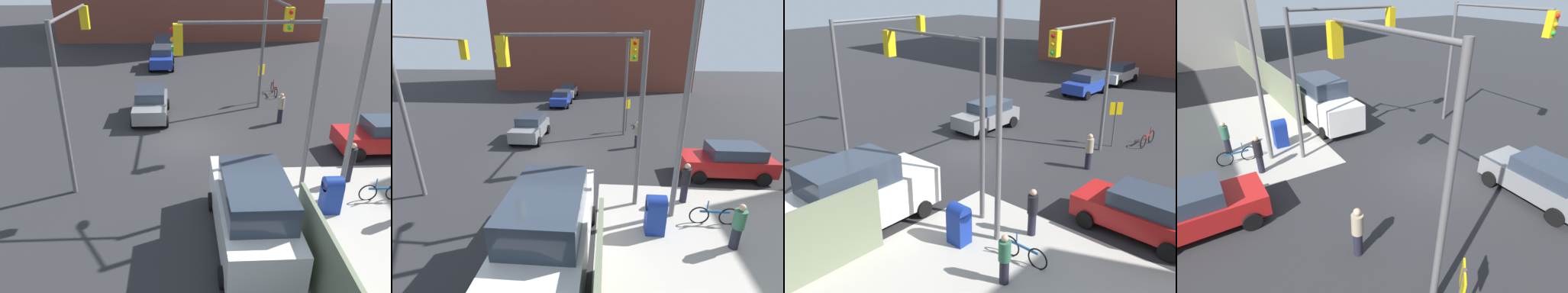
# 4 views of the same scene
# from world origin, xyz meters

# --- Properties ---
(ground_plane) EXTENTS (120.00, 120.00, 0.00)m
(ground_plane) POSITION_xyz_m (0.00, 0.00, 0.00)
(ground_plane) COLOR #28282B
(building_brick_west) EXTENTS (16.00, 28.00, 20.92)m
(building_brick_west) POSITION_xyz_m (-32.00, 1.00, 10.46)
(building_brick_west) COLOR brown
(building_brick_west) RESTS_ON ground
(traffic_signal_nw_corner) EXTENTS (5.15, 0.36, 6.50)m
(traffic_signal_nw_corner) POSITION_xyz_m (-2.55, 4.50, 4.61)
(traffic_signal_nw_corner) COLOR #59595B
(traffic_signal_nw_corner) RESTS_ON ground
(traffic_signal_se_corner) EXTENTS (5.53, 0.36, 6.50)m
(traffic_signal_se_corner) POSITION_xyz_m (2.39, -4.50, 4.63)
(traffic_signal_se_corner) COLOR #59595B
(traffic_signal_se_corner) RESTS_ON ground
(traffic_signal_ne_corner) EXTENTS (0.36, 5.21, 6.50)m
(traffic_signal_ne_corner) POSITION_xyz_m (4.50, 2.53, 4.61)
(traffic_signal_ne_corner) COLOR #59595B
(traffic_signal_ne_corner) RESTS_ON ground
(street_lamp_corner) EXTENTS (2.42, 1.55, 8.00)m
(street_lamp_corner) POSITION_xyz_m (4.89, 5.60, 4.70)
(street_lamp_corner) COLOR slate
(street_lamp_corner) RESTS_ON ground
(warning_sign_two_way) EXTENTS (0.48, 0.48, 2.40)m
(warning_sign_two_way) POSITION_xyz_m (-5.40, 4.73, 1.64)
(warning_sign_two_way) COLOR #4C4C4C
(warning_sign_two_way) RESTS_ON ground
(mailbox_blue) EXTENTS (0.56, 0.64, 1.43)m
(mailbox_blue) POSITION_xyz_m (6.20, 5.00, 0.76)
(mailbox_blue) COLOR navy
(mailbox_blue) RESTS_ON ground
(hatchback_white) EXTENTS (4.15, 2.02, 1.62)m
(hatchback_white) POSITION_xyz_m (-19.27, -1.65, 0.84)
(hatchback_white) COLOR white
(hatchback_white) RESTS_ON ground
(sedan_red) EXTENTS (2.02, 4.23, 1.62)m
(sedan_red) POSITION_xyz_m (1.67, 9.16, 0.84)
(sedan_red) COLOR #B21919
(sedan_red) RESTS_ON ground
(hatchback_gray) EXTENTS (3.97, 2.02, 1.62)m
(hatchback_gray) POSITION_xyz_m (-3.14, -1.95, 0.84)
(hatchback_gray) COLOR slate
(hatchback_gray) RESTS_ON ground
(coupe_blue) EXTENTS (3.82, 2.02, 1.62)m
(coupe_blue) POSITION_xyz_m (-14.07, -1.70, 0.84)
(coupe_blue) COLOR #1E389E
(coupe_blue) RESTS_ON ground
(van_white_delivery) EXTENTS (5.40, 2.32, 2.62)m
(van_white_delivery) POSITION_xyz_m (7.80, 1.80, 1.28)
(van_white_delivery) COLOR white
(van_white_delivery) RESTS_ON ground
(pedestrian_crossing) EXTENTS (0.36, 0.36, 1.62)m
(pedestrian_crossing) POSITION_xyz_m (6.80, 7.40, 0.84)
(pedestrian_crossing) COLOR #2D664C
(pedestrian_crossing) RESTS_ON ground
(pedestrian_waiting) EXTENTS (0.36, 0.36, 1.73)m
(pedestrian_waiting) POSITION_xyz_m (4.20, 6.50, 0.90)
(pedestrian_waiting) COLOR black
(pedestrian_waiting) RESTS_ON ground
(pedestrian_walking_north) EXTENTS (0.36, 0.36, 1.71)m
(pedestrian_walking_north) POSITION_xyz_m (-2.00, 5.20, 0.89)
(pedestrian_walking_north) COLOR #9E937A
(pedestrian_walking_north) RESTS_ON ground
(bicycle_leaning_on_fence) EXTENTS (0.05, 1.75, 0.97)m
(bicycle_leaning_on_fence) POSITION_xyz_m (5.60, 7.20, 0.35)
(bicycle_leaning_on_fence) COLOR black
(bicycle_leaning_on_fence) RESTS_ON ground
(bicycle_at_crosswalk) EXTENTS (1.75, 0.05, 0.97)m
(bicycle_at_crosswalk) POSITION_xyz_m (-6.80, 6.00, 0.35)
(bicycle_at_crosswalk) COLOR black
(bicycle_at_crosswalk) RESTS_ON ground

